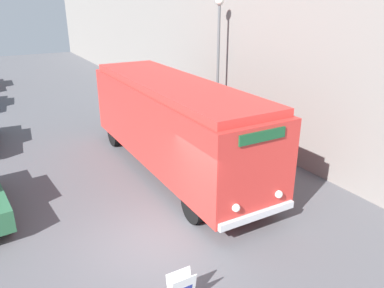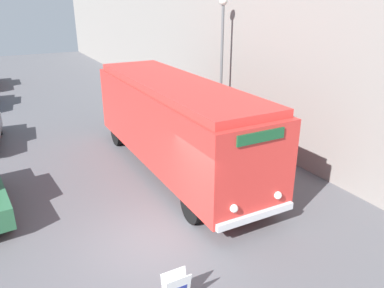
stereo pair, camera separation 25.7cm
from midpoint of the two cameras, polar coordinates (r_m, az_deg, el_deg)
The scene contains 4 objects.
ground_plane at distance 10.21m, azimuth -6.17°, elevation -15.16°, with size 80.00×80.00×0.00m, color #56565B.
building_wall_right at distance 20.51m, azimuth 0.23°, elevation 13.48°, with size 0.30×60.00×6.51m.
vintage_bus at distance 13.57m, azimuth -3.44°, elevation 3.51°, with size 2.61×9.91×3.37m.
streetlamp at distance 17.07m, azimuth 3.60°, elevation 14.37°, with size 0.36×0.36×6.12m.
Camera 1 is at (-3.23, -7.55, 6.05)m, focal length 35.00 mm.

